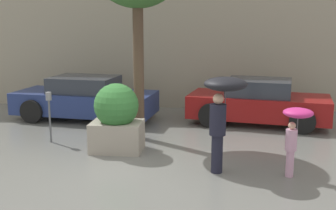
{
  "coord_description": "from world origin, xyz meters",
  "views": [
    {
      "loc": [
        1.73,
        -7.93,
        2.98
      ],
      "look_at": [
        0.61,
        1.6,
        1.05
      ],
      "focal_mm": 45.0,
      "sensor_mm": 36.0,
      "label": 1
    }
  ],
  "objects_px": {
    "parked_car_far": "(258,103)",
    "parking_meter": "(49,106)",
    "person_adult": "(223,101)",
    "person_child": "(295,126)",
    "parked_car_near": "(85,99)",
    "planter_box": "(117,118)"
  },
  "relations": [
    {
      "from": "planter_box",
      "to": "parked_car_near",
      "type": "bearing_deg",
      "value": 119.38
    },
    {
      "from": "person_adult",
      "to": "parked_car_far",
      "type": "distance_m",
      "value": 4.44
    },
    {
      "from": "person_child",
      "to": "parked_car_far",
      "type": "height_order",
      "value": "person_child"
    },
    {
      "from": "planter_box",
      "to": "person_child",
      "type": "height_order",
      "value": "planter_box"
    },
    {
      "from": "person_child",
      "to": "parked_car_far",
      "type": "distance_m",
      "value": 4.35
    },
    {
      "from": "person_adult",
      "to": "parked_car_far",
      "type": "bearing_deg",
      "value": 53.55
    },
    {
      "from": "planter_box",
      "to": "person_child",
      "type": "relative_size",
      "value": 1.16
    },
    {
      "from": "parked_car_far",
      "to": "parking_meter",
      "type": "xyz_separation_m",
      "value": [
        -5.3,
        -2.6,
        0.29
      ]
    },
    {
      "from": "person_child",
      "to": "parked_car_near",
      "type": "bearing_deg",
      "value": 142.21
    },
    {
      "from": "planter_box",
      "to": "parked_car_far",
      "type": "distance_m",
      "value": 4.67
    },
    {
      "from": "parking_meter",
      "to": "parked_car_near",
      "type": "bearing_deg",
      "value": 88.23
    },
    {
      "from": "person_adult",
      "to": "parked_car_near",
      "type": "bearing_deg",
      "value": 112.6
    },
    {
      "from": "parked_car_far",
      "to": "parked_car_near",
      "type": "bearing_deg",
      "value": 100.38
    },
    {
      "from": "parked_car_far",
      "to": "parking_meter",
      "type": "bearing_deg",
      "value": 126.3
    },
    {
      "from": "person_adult",
      "to": "parked_car_far",
      "type": "height_order",
      "value": "person_adult"
    },
    {
      "from": "person_adult",
      "to": "parked_car_far",
      "type": "xyz_separation_m",
      "value": [
        1.1,
        4.22,
        -0.83
      ]
    },
    {
      "from": "planter_box",
      "to": "parking_meter",
      "type": "distance_m",
      "value": 1.88
    },
    {
      "from": "person_adult",
      "to": "parking_meter",
      "type": "distance_m",
      "value": 4.53
    },
    {
      "from": "person_child",
      "to": "planter_box",
      "type": "bearing_deg",
      "value": 162.12
    },
    {
      "from": "planter_box",
      "to": "parked_car_near",
      "type": "relative_size",
      "value": 0.36
    },
    {
      "from": "planter_box",
      "to": "parking_meter",
      "type": "xyz_separation_m",
      "value": [
        -1.81,
        0.49,
        0.12
      ]
    },
    {
      "from": "person_adult",
      "to": "parking_meter",
      "type": "height_order",
      "value": "person_adult"
    }
  ]
}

